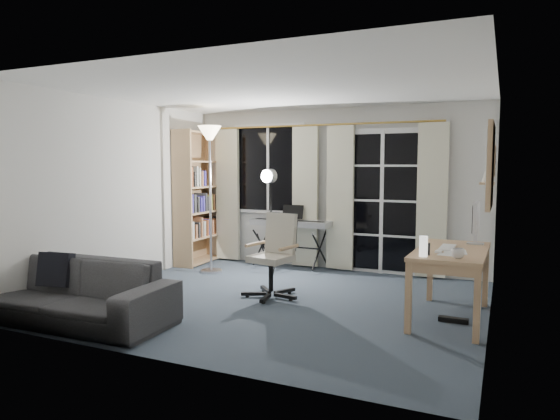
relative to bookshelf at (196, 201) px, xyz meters
The scene contains 17 objects.
floor 2.80m from the bookshelf, 35.66° to the right, with size 4.50×4.00×0.02m, color #323C49.
window 1.27m from the bookshelf, 22.56° to the left, with size 1.20×0.08×1.40m.
french_door 2.91m from the bookshelf, ahead, with size 1.32×0.09×2.11m.
curtains 2.02m from the bookshelf, 10.11° to the left, with size 3.60×0.07×2.13m.
bookshelf is the anchor object (origin of this frame).
torchiere_lamp 1.07m from the bookshelf, 41.25° to the right, with size 0.34×0.34×2.11m.
keyboard_piano 1.60m from the bookshelf, ahead, with size 1.24×0.62×0.89m.
studio_light 1.46m from the bookshelf, 10.24° to the right, with size 0.31×0.32×1.54m.
office_chair 2.44m from the bookshelf, 33.09° to the right, with size 0.68×0.67×0.99m.
desk 4.27m from the bookshelf, 19.71° to the right, with size 0.70×1.35×0.72m.
monitor 4.32m from the bookshelf, 13.19° to the right, with size 0.17×0.52×0.45m.
desk_clutter 4.30m from the bookshelf, 22.79° to the right, with size 0.43×0.81×0.91m.
mug 4.54m from the bookshelf, 25.23° to the right, with size 0.12×0.09×0.12m, color silver.
wall_mirror 4.77m from the bookshelf, 23.34° to the right, with size 0.04×0.94×0.74m.
framed_print 4.50m from the bookshelf, 12.63° to the right, with size 0.03×0.42×0.32m.
wall_shelf 4.33m from the bookshelf, ahead, with size 0.16×0.30×0.18m.
sofa 3.18m from the bookshelf, 79.48° to the right, with size 2.11×0.68×0.82m.
Camera 1 is at (2.34, -5.13, 1.56)m, focal length 32.00 mm.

